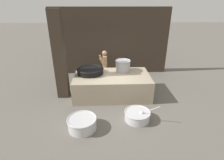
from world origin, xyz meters
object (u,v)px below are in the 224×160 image
at_px(giant_wok_near, 90,71).
at_px(stock_pot, 123,66).
at_px(cook, 105,66).
at_px(prep_bowl_vegetables, 137,115).
at_px(prep_bowl_meat, 82,123).

xyz_separation_m(giant_wok_near, stock_pot, (1.41, 0.21, 0.13)).
bearing_deg(giant_wok_near, cook, 58.04).
bearing_deg(prep_bowl_vegetables, stock_pot, 97.23).
height_order(prep_bowl_vegetables, prep_bowl_meat, prep_bowl_vegetables).
xyz_separation_m(cook, prep_bowl_meat, (-0.72, -3.45, -0.67)).
bearing_deg(giant_wok_near, prep_bowl_vegetables, -50.80).
bearing_deg(prep_bowl_vegetables, prep_bowl_meat, -167.90).
distance_m(giant_wok_near, cook, 1.16).
distance_m(stock_pot, prep_bowl_vegetables, 2.51).
relative_size(cook, prep_bowl_vegetables, 1.49).
relative_size(stock_pot, prep_bowl_vegetables, 0.61).
bearing_deg(stock_pot, cook, 136.40).
height_order(giant_wok_near, prep_bowl_meat, giant_wok_near).
bearing_deg(prep_bowl_meat, cook, 78.23).
bearing_deg(stock_pot, prep_bowl_meat, -119.55).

